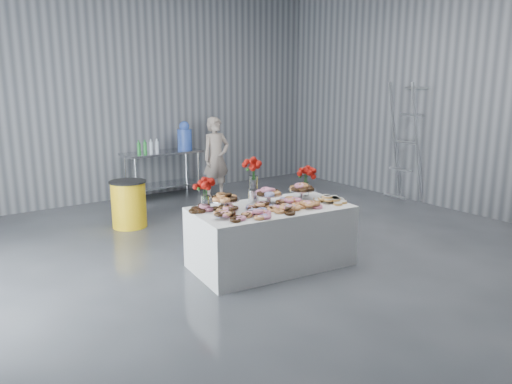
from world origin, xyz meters
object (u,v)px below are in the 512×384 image
at_px(prep_table, 162,166).
at_px(display_table, 271,236).
at_px(person, 216,158).
at_px(stepladder, 406,142).
at_px(water_jug, 185,137).
at_px(trash_barrel, 129,204).

bearing_deg(prep_table, display_table, -97.27).
distance_m(prep_table, person, 1.06).
bearing_deg(stepladder, display_table, -164.26).
height_order(water_jug, trash_barrel, water_jug).
distance_m(water_jug, trash_barrel, 2.45).
xyz_separation_m(display_table, person, (1.33, 3.43, 0.41)).
relative_size(display_table, prep_table, 1.27).
bearing_deg(stepladder, trash_barrel, 162.90).
bearing_deg(trash_barrel, display_table, -73.45).
height_order(prep_table, water_jug, water_jug).
xyz_separation_m(display_table, stepladder, (4.01, 1.13, 0.74)).
xyz_separation_m(display_table, water_jug, (1.02, 4.08, 0.77)).
relative_size(prep_table, trash_barrel, 2.06).
distance_m(prep_table, trash_barrel, 1.98).
height_order(person, trash_barrel, person).
height_order(display_table, water_jug, water_jug).
height_order(person, stepladder, stepladder).
bearing_deg(stepladder, water_jug, 135.38).
bearing_deg(person, trash_barrel, -159.82).
relative_size(prep_table, water_jug, 2.71).
relative_size(person, trash_barrel, 2.14).
bearing_deg(display_table, trash_barrel, 106.55).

